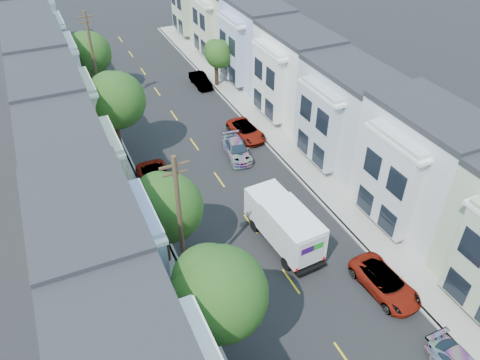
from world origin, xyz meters
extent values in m
plane|color=black|center=(0.00, 0.00, 0.00)|extent=(160.00, 160.00, 0.00)
cube|color=black|center=(0.00, 15.00, 0.01)|extent=(12.00, 70.00, 0.02)
cube|color=gray|center=(-6.05, 15.00, 0.07)|extent=(0.30, 70.00, 0.15)
cube|color=gray|center=(6.05, 15.00, 0.07)|extent=(0.30, 70.00, 0.15)
cube|color=gray|center=(-7.35, 15.00, 0.07)|extent=(2.60, 70.00, 0.15)
cube|color=gray|center=(7.35, 15.00, 0.07)|extent=(2.60, 70.00, 0.15)
cube|color=gold|center=(0.00, 15.00, 0.00)|extent=(0.12, 70.00, 0.01)
cube|color=#B0B7BE|center=(-11.15, 15.00, 0.00)|extent=(5.00, 70.00, 8.50)
cube|color=#B0B7BE|center=(11.15, 15.00, 0.00)|extent=(5.00, 70.00, 8.50)
cylinder|color=black|center=(-6.60, -3.42, 2.01)|extent=(0.44, 0.44, 4.02)
sphere|color=#2D521D|center=(-6.30, -3.42, 5.67)|extent=(4.70, 4.70, 4.70)
cylinder|color=black|center=(-6.60, 5.01, 1.46)|extent=(0.44, 0.44, 2.92)
sphere|color=#2D521D|center=(-6.30, 5.01, 4.48)|extent=(4.47, 4.47, 4.47)
cylinder|color=black|center=(-6.60, 18.32, 2.00)|extent=(0.44, 0.44, 4.01)
sphere|color=#2D521D|center=(-6.30, 18.32, 5.65)|extent=(4.70, 4.70, 4.70)
cylinder|color=black|center=(-6.60, 31.61, 1.64)|extent=(0.44, 0.44, 3.28)
sphere|color=#2D521D|center=(-6.30, 31.61, 4.84)|extent=(4.48, 4.48, 4.48)
cylinder|color=black|center=(6.60, 28.67, 1.29)|extent=(0.44, 0.44, 2.58)
sphere|color=#2D521D|center=(6.90, 28.67, 3.67)|extent=(3.10, 3.10, 3.10)
cylinder|color=#42301E|center=(-6.30, 2.00, 5.00)|extent=(0.26, 0.26, 10.00)
cube|color=#42301E|center=(-6.30, 2.00, 9.60)|extent=(1.60, 0.12, 0.12)
cylinder|color=#42301E|center=(-6.30, 28.00, 5.00)|extent=(0.26, 0.26, 10.00)
cube|color=#42301E|center=(-6.30, 28.00, 9.60)|extent=(1.60, 0.12, 0.12)
cube|color=white|center=(1.23, 2.40, 1.94)|extent=(2.49, 4.46, 2.44)
cube|color=white|center=(1.23, 5.67, 1.84)|extent=(2.49, 2.08, 2.24)
cube|color=black|center=(1.23, 3.34, 0.59)|extent=(2.29, 6.41, 0.25)
cube|color=#2D0A51|center=(0.87, 0.17, 2.23)|extent=(0.93, 0.04, 0.46)
cube|color=#198C1E|center=(1.70, 0.17, 2.23)|extent=(0.73, 0.04, 0.46)
cylinder|color=black|center=(0.11, 1.18, 0.47)|extent=(0.29, 0.93, 0.93)
cylinder|color=black|center=(2.35, 1.18, 0.47)|extent=(0.29, 0.93, 0.93)
cylinder|color=black|center=(0.11, 5.36, 0.47)|extent=(0.29, 0.93, 0.93)
cylinder|color=black|center=(2.35, 5.36, 0.47)|extent=(0.29, 0.93, 0.93)
imported|color=black|center=(2.78, 14.63, 0.67)|extent=(2.53, 4.70, 1.34)
imported|color=#999999|center=(-4.90, 0.66, 0.72)|extent=(2.14, 4.57, 1.43)
imported|color=#4A1611|center=(-4.90, 13.04, 0.74)|extent=(2.46, 5.32, 1.48)
imported|color=white|center=(4.90, -3.01, 0.68)|extent=(2.52, 5.04, 1.37)
imported|color=black|center=(4.90, 17.24, 0.65)|extent=(2.51, 4.82, 1.30)
imported|color=black|center=(4.90, 29.39, 0.67)|extent=(1.42, 4.03, 1.34)
camera|label=1|loc=(-11.28, -16.92, 23.02)|focal=35.00mm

